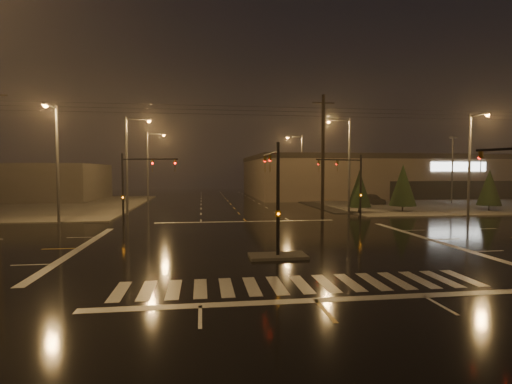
# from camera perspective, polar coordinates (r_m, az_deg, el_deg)

# --- Properties ---
(ground) EXTENTS (140.00, 140.00, 0.00)m
(ground) POSITION_cam_1_polar(r_m,az_deg,el_deg) (25.00, 1.38, -7.39)
(ground) COLOR black
(ground) RESTS_ON ground
(sidewalk_ne) EXTENTS (36.00, 36.00, 0.12)m
(sidewalk_ne) POSITION_cam_1_polar(r_m,az_deg,el_deg) (64.16, 24.15, -1.24)
(sidewalk_ne) COLOR #4A4742
(sidewalk_ne) RESTS_ON ground
(median_island) EXTENTS (3.00, 1.60, 0.15)m
(median_island) POSITION_cam_1_polar(r_m,az_deg,el_deg) (21.12, 3.14, -9.12)
(median_island) COLOR #4A4742
(median_island) RESTS_ON ground
(crosswalk) EXTENTS (15.00, 2.60, 0.01)m
(crosswalk) POSITION_cam_1_polar(r_m,az_deg,el_deg) (16.40, 6.54, -12.96)
(crosswalk) COLOR beige
(crosswalk) RESTS_ON ground
(stop_bar_near) EXTENTS (16.00, 0.50, 0.01)m
(stop_bar_near) POSITION_cam_1_polar(r_m,az_deg,el_deg) (14.56, 8.56, -15.05)
(stop_bar_near) COLOR beige
(stop_bar_near) RESTS_ON ground
(stop_bar_far) EXTENTS (16.00, 0.50, 0.01)m
(stop_bar_far) POSITION_cam_1_polar(r_m,az_deg,el_deg) (35.78, -1.44, -4.23)
(stop_bar_far) COLOR beige
(stop_bar_far) RESTS_ON ground
(parking_lot) EXTENTS (50.00, 24.00, 0.08)m
(parking_lot) POSITION_cam_1_polar(r_m,az_deg,el_deg) (65.33, 28.81, -1.29)
(parking_lot) COLOR black
(parking_lot) RESTS_ON ground
(retail_building) EXTENTS (60.20, 28.30, 7.20)m
(retail_building) POSITION_cam_1_polar(r_m,az_deg,el_deg) (80.33, 21.20, 2.32)
(retail_building) COLOR brown
(retail_building) RESTS_ON ground
(signal_mast_median) EXTENTS (0.25, 4.59, 6.00)m
(signal_mast_median) POSITION_cam_1_polar(r_m,az_deg,el_deg) (21.58, 2.70, 0.99)
(signal_mast_median) COLOR black
(signal_mast_median) RESTS_ON ground
(signal_mast_ne) EXTENTS (4.84, 1.86, 6.00)m
(signal_mast_ne) POSITION_cam_1_polar(r_m,az_deg,el_deg) (36.94, 13.52, 1.81)
(signal_mast_ne) COLOR black
(signal_mast_ne) RESTS_ON ground
(signal_mast_nw) EXTENTS (4.84, 1.86, 6.00)m
(signal_mast_nw) POSITION_cam_1_polar(r_m,az_deg,el_deg) (34.86, -17.00, 1.69)
(signal_mast_nw) COLOR black
(signal_mast_nw) RESTS_ON ground
(streetlight_1) EXTENTS (2.77, 0.32, 10.00)m
(streetlight_1) POSITION_cam_1_polar(r_m,az_deg,el_deg) (42.91, -17.59, 4.59)
(streetlight_1) COLOR #38383A
(streetlight_1) RESTS_ON ground
(streetlight_2) EXTENTS (2.77, 0.32, 10.00)m
(streetlight_2) POSITION_cam_1_polar(r_m,az_deg,el_deg) (58.74, -14.94, 4.16)
(streetlight_2) COLOR #38383A
(streetlight_2) RESTS_ON ground
(streetlight_3) EXTENTS (2.77, 0.32, 10.00)m
(streetlight_3) POSITION_cam_1_polar(r_m,az_deg,el_deg) (43.03, 12.80, 4.65)
(streetlight_3) COLOR #38383A
(streetlight_3) RESTS_ON ground
(streetlight_4) EXTENTS (2.77, 0.32, 10.00)m
(streetlight_4) POSITION_cam_1_polar(r_m,az_deg,el_deg) (62.15, 6.29, 4.18)
(streetlight_4) COLOR #38383A
(streetlight_4) RESTS_ON ground
(streetlight_5) EXTENTS (0.32, 2.77, 10.00)m
(streetlight_5) POSITION_cam_1_polar(r_m,az_deg,el_deg) (37.48, -26.68, 4.66)
(streetlight_5) COLOR #38383A
(streetlight_5) RESTS_ON ground
(streetlight_6) EXTENTS (0.32, 2.77, 10.00)m
(streetlight_6) POSITION_cam_1_polar(r_m,az_deg,el_deg) (43.95, 28.45, 4.33)
(streetlight_6) COLOR #38383A
(streetlight_6) RESTS_ON ground
(utility_pole_1) EXTENTS (2.20, 0.32, 12.00)m
(utility_pole_1) POSITION_cam_1_polar(r_m,az_deg,el_deg) (40.12, 9.54, 5.28)
(utility_pole_1) COLOR black
(utility_pole_1) RESTS_ON ground
(conifer_0) EXTENTS (2.50, 2.50, 4.61)m
(conifer_0) POSITION_cam_1_polar(r_m,az_deg,el_deg) (43.77, 14.55, 0.48)
(conifer_0) COLOR black
(conifer_0) RESTS_ON ground
(conifer_1) EXTENTS (2.91, 2.91, 5.25)m
(conifer_1) POSITION_cam_1_polar(r_m,az_deg,el_deg) (46.74, 20.24, 0.94)
(conifer_1) COLOR black
(conifer_1) RESTS_ON ground
(conifer_2) EXTENTS (2.58, 2.58, 4.73)m
(conifer_2) POSITION_cam_1_polar(r_m,az_deg,el_deg) (51.48, 30.37, 0.59)
(conifer_2) COLOR black
(conifer_2) RESTS_ON ground
(car_parked) EXTENTS (2.49, 4.60, 1.49)m
(car_parked) POSITION_cam_1_polar(r_m,az_deg,el_deg) (55.95, 16.29, -0.98)
(car_parked) COLOR black
(car_parked) RESTS_ON ground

